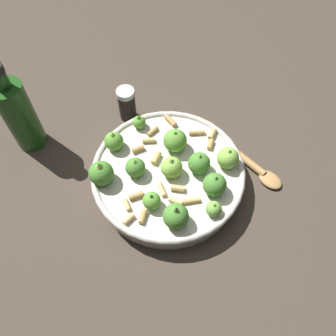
{
  "coord_description": "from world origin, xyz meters",
  "views": [
    {
      "loc": [
        0.22,
        -0.29,
        0.64
      ],
      "look_at": [
        0.0,
        0.0,
        0.06
      ],
      "focal_mm": 37.88,
      "sensor_mm": 36.0,
      "label": 1
    }
  ],
  "objects_px": {
    "olive_oil_bottle": "(19,114)",
    "wooden_spoon": "(247,161)",
    "pepper_shaker": "(127,104)",
    "cooking_pan": "(168,174)"
  },
  "relations": [
    {
      "from": "pepper_shaker",
      "to": "olive_oil_bottle",
      "type": "relative_size",
      "value": 0.38
    },
    {
      "from": "wooden_spoon",
      "to": "pepper_shaker",
      "type": "bearing_deg",
      "value": -168.37
    },
    {
      "from": "pepper_shaker",
      "to": "wooden_spoon",
      "type": "relative_size",
      "value": 0.41
    },
    {
      "from": "cooking_pan",
      "to": "pepper_shaker",
      "type": "height_order",
      "value": "cooking_pan"
    },
    {
      "from": "olive_oil_bottle",
      "to": "wooden_spoon",
      "type": "distance_m",
      "value": 0.48
    },
    {
      "from": "cooking_pan",
      "to": "pepper_shaker",
      "type": "xyz_separation_m",
      "value": [
        -0.18,
        0.08,
        0.01
      ]
    },
    {
      "from": "cooking_pan",
      "to": "olive_oil_bottle",
      "type": "height_order",
      "value": "olive_oil_bottle"
    },
    {
      "from": "pepper_shaker",
      "to": "olive_oil_bottle",
      "type": "xyz_separation_m",
      "value": [
        -0.12,
        -0.19,
        0.05
      ]
    },
    {
      "from": "cooking_pan",
      "to": "wooden_spoon",
      "type": "relative_size",
      "value": 1.48
    },
    {
      "from": "pepper_shaker",
      "to": "wooden_spoon",
      "type": "bearing_deg",
      "value": 11.63
    }
  ]
}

